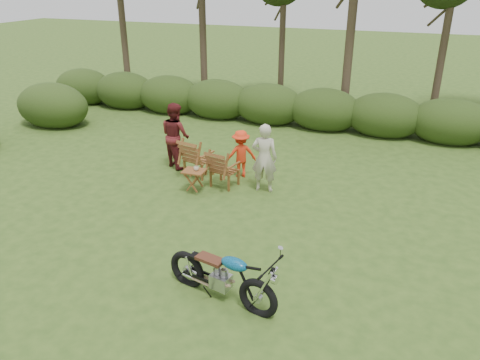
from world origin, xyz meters
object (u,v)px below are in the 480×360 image
(lawn_chair_left, at_px, (199,175))
(adult_b, at_px, (177,166))
(lawn_chair_right, at_px, (225,186))
(cup, at_px, (196,168))
(child, at_px, (241,176))
(adult_a, at_px, (264,190))
(motorcycle, at_px, (221,297))
(side_table, at_px, (195,181))

(lawn_chair_left, distance_m, adult_b, 0.95)
(lawn_chair_right, relative_size, cup, 7.85)
(child, bearing_deg, adult_a, 110.37)
(motorcycle, xyz_separation_m, adult_b, (-3.41, 4.91, 0.00))
(adult_a, relative_size, adult_b, 0.96)
(cup, bearing_deg, adult_b, 133.27)
(side_table, height_order, adult_b, adult_b)
(lawn_chair_right, xyz_separation_m, child, (0.17, 0.70, 0.00))
(lawn_chair_right, relative_size, side_table, 1.75)
(cup, distance_m, child, 1.56)
(side_table, xyz_separation_m, adult_b, (-1.20, 1.35, -0.28))
(side_table, height_order, adult_a, adult_a)
(adult_a, relative_size, child, 1.35)
(lawn_chair_right, distance_m, adult_b, 1.91)
(lawn_chair_left, xyz_separation_m, cup, (0.39, -0.93, 0.62))
(lawn_chair_left, relative_size, adult_a, 0.61)
(lawn_chair_right, distance_m, adult_a, 1.01)
(adult_b, height_order, child, adult_b)
(cup, distance_m, adult_a, 1.76)
(lawn_chair_left, relative_size, adult_b, 0.59)
(motorcycle, bearing_deg, child, 119.41)
(lawn_chair_left, bearing_deg, cup, 124.62)
(side_table, relative_size, child, 0.45)
(child, bearing_deg, side_table, 27.00)
(side_table, xyz_separation_m, child, (0.72, 1.29, -0.28))
(cup, relative_size, adult_b, 0.07)
(motorcycle, bearing_deg, lawn_chair_right, 124.12)
(lawn_chair_left, xyz_separation_m, child, (1.06, 0.33, 0.00))
(lawn_chair_left, relative_size, side_table, 1.86)
(lawn_chair_right, height_order, cup, cup)
(motorcycle, xyz_separation_m, adult_a, (-0.65, 4.24, 0.00))
(child, bearing_deg, motorcycle, 73.38)
(lawn_chair_left, height_order, adult_b, adult_b)
(motorcycle, bearing_deg, cup, 133.45)
(adult_a, xyz_separation_m, adult_b, (-2.76, 0.67, 0.00))
(child, bearing_deg, adult_b, -35.56)
(lawn_chair_right, bearing_deg, cup, 59.06)
(lawn_chair_left, bearing_deg, adult_a, -176.31)
(motorcycle, relative_size, side_table, 3.53)
(adult_b, bearing_deg, side_table, 162.42)
(cup, bearing_deg, adult_a, 23.39)
(side_table, bearing_deg, lawn_chair_right, 46.88)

